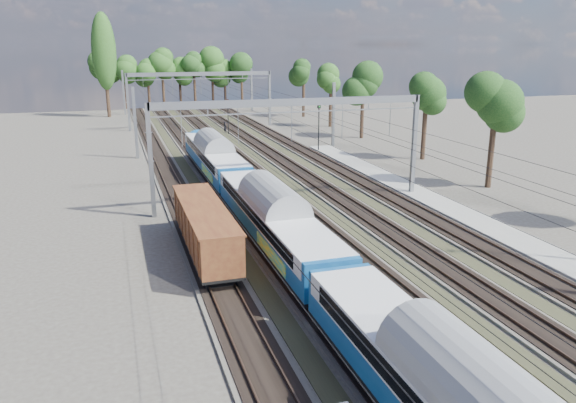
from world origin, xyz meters
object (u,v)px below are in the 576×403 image
object	(u,v)px
signal_far	(319,121)
worker	(225,127)
signal_near	(228,112)
emu_train	(275,213)
freight_boxcar	(205,227)

from	to	relation	value
signal_far	worker	bearing A→B (deg)	97.64
signal_near	signal_far	size ratio (longest dim) A/B	0.84
emu_train	freight_boxcar	bearing A→B (deg)	171.73
freight_boxcar	signal_near	distance (m)	51.25
emu_train	freight_boxcar	world-z (taller)	emu_train
emu_train	signal_near	xyz separation A→B (m)	(7.22, 50.53, 0.67)
worker	signal_near	size ratio (longest dim) A/B	0.33
freight_boxcar	signal_far	bearing A→B (deg)	58.42
emu_train	freight_boxcar	size ratio (longest dim) A/B	5.26
freight_boxcar	signal_near	bearing A→B (deg)	76.77
emu_train	signal_near	world-z (taller)	signal_near
emu_train	worker	distance (m)	52.78
signal_near	signal_far	xyz separation A→B (m)	(7.98, -17.84, 0.66)
freight_boxcar	signal_far	size ratio (longest dim) A/B	1.97
emu_train	signal_far	bearing A→B (deg)	65.07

